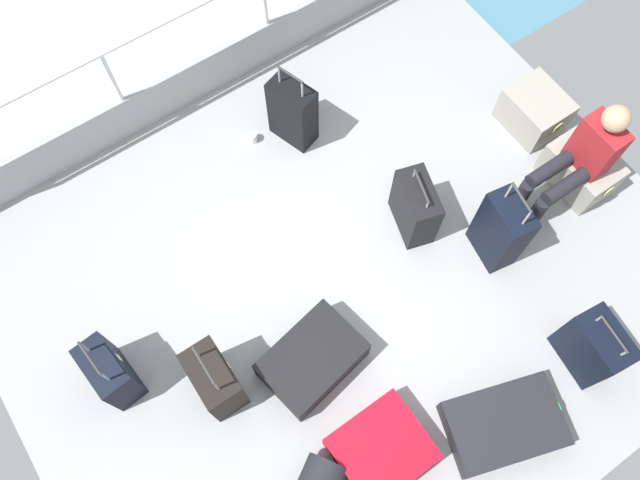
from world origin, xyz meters
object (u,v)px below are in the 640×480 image
(suitcase_5, at_px, (592,347))
(paper_cup, at_px, (253,137))
(suitcase_1, at_px, (215,380))
(suitcase_7, at_px, (110,372))
(passenger_seated, at_px, (581,157))
(suitcase_4, at_px, (415,207))
(suitcase_3, at_px, (501,230))
(cargo_crate_1, at_px, (580,169))
(suitcase_2, at_px, (503,425))
(suitcase_6, at_px, (312,360))
(suitcase_8, at_px, (293,112))
(suitcase_0, at_px, (381,450))
(cargo_crate_0, at_px, (534,111))

(suitcase_5, xyz_separation_m, paper_cup, (-2.97, -1.02, -0.23))
(suitcase_1, xyz_separation_m, suitcase_7, (-0.46, -0.58, -0.02))
(passenger_seated, distance_m, suitcase_4, 1.30)
(suitcase_3, height_order, suitcase_5, suitcase_3)
(cargo_crate_1, xyz_separation_m, suitcase_3, (0.08, -0.98, 0.18))
(suitcase_2, relative_size, suitcase_7, 1.28)
(suitcase_1, distance_m, suitcase_7, 0.74)
(suitcase_1, height_order, suitcase_6, suitcase_1)
(suitcase_2, bearing_deg, suitcase_3, 142.80)
(suitcase_5, xyz_separation_m, suitcase_8, (-2.83, -0.68, 0.04))
(suitcase_0, height_order, suitcase_7, suitcase_7)
(passenger_seated, distance_m, suitcase_1, 3.18)
(suitcase_3, distance_m, paper_cup, 2.21)
(suitcase_2, bearing_deg, cargo_crate_0, 133.97)
(cargo_crate_0, relative_size, suitcase_0, 0.87)
(cargo_crate_0, height_order, suitcase_3, suitcase_3)
(paper_cup, bearing_deg, suitcase_7, -57.87)
(suitcase_2, xyz_separation_m, suitcase_6, (-1.14, -0.86, 0.03))
(suitcase_2, relative_size, suitcase_4, 1.42)
(cargo_crate_0, xyz_separation_m, suitcase_3, (0.72, -1.06, 0.18))
(suitcase_6, bearing_deg, suitcase_8, 150.45)
(cargo_crate_1, xyz_separation_m, suitcase_0, (0.84, -2.63, -0.06))
(cargo_crate_0, distance_m, suitcase_5, 2.07)
(cargo_crate_1, bearing_deg, cargo_crate_0, 173.47)
(suitcase_2, xyz_separation_m, suitcase_4, (-1.65, 0.46, 0.17))
(cargo_crate_1, xyz_separation_m, paper_cup, (-1.84, -2.02, -0.13))
(cargo_crate_1, height_order, suitcase_7, suitcase_7)
(suitcase_8, bearing_deg, cargo_crate_0, 58.88)
(passenger_seated, height_order, suitcase_8, passenger_seated)
(suitcase_8, bearing_deg, suitcase_5, 13.60)
(suitcase_1, xyz_separation_m, suitcase_3, (0.27, 2.35, 0.09))
(cargo_crate_0, bearing_deg, suitcase_6, -75.90)
(cargo_crate_1, relative_size, suitcase_1, 0.78)
(suitcase_8, bearing_deg, suitcase_7, -64.80)
(cargo_crate_1, distance_m, suitcase_3, 1.00)
(suitcase_2, height_order, paper_cup, suitcase_2)
(cargo_crate_1, relative_size, suitcase_7, 0.84)
(suitcase_1, distance_m, suitcase_4, 1.99)
(cargo_crate_0, xyz_separation_m, suitcase_6, (0.69, -2.75, -0.04))
(paper_cup, bearing_deg, suitcase_5, 18.84)
(cargo_crate_0, height_order, suitcase_2, cargo_crate_0)
(suitcase_1, height_order, suitcase_3, suitcase_3)
(suitcase_1, height_order, suitcase_2, suitcase_1)
(suitcase_0, xyz_separation_m, suitcase_5, (0.29, 1.63, 0.17))
(suitcase_3, height_order, suitcase_6, suitcase_3)
(cargo_crate_0, height_order, suitcase_8, suitcase_8)
(suitcase_3, height_order, suitcase_8, suitcase_3)
(suitcase_6, bearing_deg, cargo_crate_1, 91.15)
(suitcase_4, bearing_deg, suitcase_6, -68.79)
(suitcase_1, bearing_deg, cargo_crate_0, 97.55)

